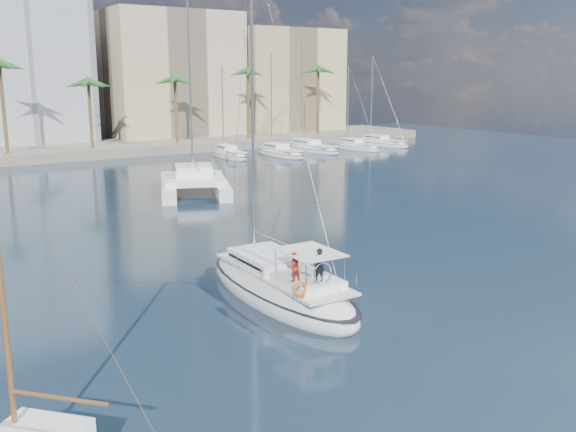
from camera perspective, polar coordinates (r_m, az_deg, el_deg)
ground at (r=34.17m, az=2.63°, el=-5.52°), size 160.00×160.00×0.00m
quay at (r=89.89m, az=-20.94°, el=5.30°), size 120.00×14.00×1.20m
building_beige at (r=104.69m, az=-10.45°, el=11.97°), size 20.00×14.00×20.00m
building_tan_right at (r=112.37m, az=-0.40°, el=11.68°), size 18.00×12.00×18.00m
palm_centre at (r=85.44m, az=-20.84°, el=11.50°), size 3.60×3.60×12.30m
palm_right at (r=98.78m, az=-0.83°, el=12.32°), size 3.60×3.60×12.30m
main_sloop at (r=31.10m, az=-0.77°, el=-6.30°), size 4.17×12.06×17.74m
catamaran at (r=59.09m, az=-8.35°, el=3.18°), size 9.89×13.12×17.19m
seagull at (r=36.34m, az=-1.65°, el=-3.50°), size 1.22×0.53×0.23m
moored_yacht_a at (r=83.74m, az=-5.22°, el=5.18°), size 3.37×9.52×11.90m
moored_yacht_b at (r=85.29m, az=-0.71°, el=5.37°), size 3.32×10.83×13.72m
moored_yacht_c at (r=90.55m, az=2.08°, el=5.77°), size 3.98×12.33×15.54m
moored_yacht_d at (r=92.90m, az=6.09°, el=5.88°), size 3.52×9.55×11.90m
moored_yacht_e at (r=98.61m, az=8.29°, el=6.20°), size 4.61×11.11×13.72m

